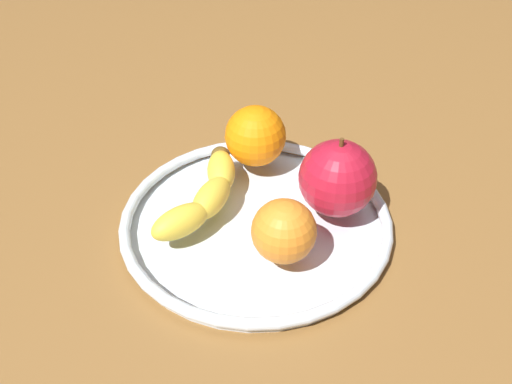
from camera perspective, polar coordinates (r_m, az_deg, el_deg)
ground_plane at (r=61.70cm, az=0.00°, el=-4.88°), size 159.12×159.12×4.00cm
fruit_bowl at (r=59.69cm, az=0.00°, el=-2.88°), size 28.17×28.17×1.80cm
banana at (r=59.50cm, az=-5.01°, el=-0.17°), size 16.39×5.96×3.03cm
apple at (r=57.94cm, az=8.11°, el=1.37°), size 7.90×7.90×8.70cm
orange_front_left at (r=64.39cm, az=-0.06°, el=5.60°), size 6.90×6.90×6.90cm
orange_center at (r=52.85cm, az=2.79°, el=-3.91°), size 6.13×6.13×6.13cm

